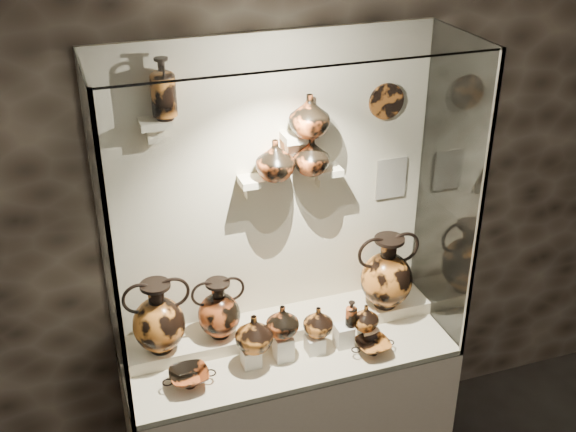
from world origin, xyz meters
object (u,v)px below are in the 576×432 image
object	(u,v)px
amphora_right	(387,271)
jug_c	(318,321)
kylix_right	(373,346)
lekythos_small	(351,312)
ovoid_vase_a	(275,160)
ovoid_vase_c	(311,155)
jug_b	(282,321)
jug_e	(365,317)
lekythos_tall	(163,85)
amphora_left	(158,317)
amphora_mid	(219,308)
ovoid_vase_b	(309,115)
jug_a	(254,333)
kylix_left	(189,377)

from	to	relation	value
amphora_right	jug_c	size ratio (longest dim) A/B	2.62
jug_c	kylix_right	distance (m)	0.31
lekythos_small	ovoid_vase_a	size ratio (longest dim) A/B	0.82
kylix_right	ovoid_vase_c	world-z (taller)	ovoid_vase_c
jug_b	jug_e	bearing A→B (deg)	7.35
jug_b	lekythos_tall	distance (m)	1.29
amphora_left	amphora_mid	size ratio (longest dim) A/B	1.20
jug_e	ovoid_vase_a	xyz separation A→B (m)	(-0.40, 0.25, 0.84)
lekythos_small	ovoid_vase_a	distance (m)	0.88
jug_e	ovoid_vase_b	size ratio (longest dim) A/B	0.70
amphora_mid	amphora_left	bearing A→B (deg)	-173.68
amphora_right	lekythos_small	distance (m)	0.34
jug_b	lekythos_tall	world-z (taller)	lekythos_tall
amphora_mid	lekythos_small	world-z (taller)	amphora_mid
jug_e	ovoid_vase_c	xyz separation A→B (m)	(-0.21, 0.26, 0.83)
jug_a	lekythos_tall	distance (m)	1.26
amphora_left	jug_c	xyz separation A→B (m)	(0.78, -0.17, -0.10)
jug_e	amphora_mid	bearing A→B (deg)	172.39
kylix_right	jug_a	bearing A→B (deg)	-169.11
jug_b	ovoid_vase_a	distance (m)	0.81
amphora_right	kylix_left	xyz separation A→B (m)	(-1.14, -0.22, -0.23)
ovoid_vase_b	ovoid_vase_c	size ratio (longest dim) A/B	1.10
jug_c	ovoid_vase_b	bearing A→B (deg)	83.55
jug_a	jug_b	bearing A→B (deg)	-9.04
amphora_mid	jug_c	world-z (taller)	amphora_mid
ovoid_vase_b	ovoid_vase_c	world-z (taller)	ovoid_vase_b
jug_c	ovoid_vase_c	world-z (taller)	ovoid_vase_c
lekythos_small	kylix_right	xyz separation A→B (m)	(0.08, -0.11, -0.16)
jug_a	ovoid_vase_c	distance (m)	0.91
jug_e	jug_a	bearing A→B (deg)	-171.51
amphora_left	kylix_right	world-z (taller)	amphora_left
amphora_left	jug_b	distance (m)	0.61
jug_e	lekythos_tall	bearing A→B (deg)	170.70
ovoid_vase_a	ovoid_vase_c	xyz separation A→B (m)	(0.19, 0.01, -0.01)
jug_a	jug_c	world-z (taller)	jug_a
jug_a	kylix_left	bearing A→B (deg)	169.09
amphora_mid	kylix_right	distance (m)	0.81
jug_c	lekythos_tall	bearing A→B (deg)	157.15
jug_b	kylix_left	bearing A→B (deg)	-161.83
jug_b	jug_e	size ratio (longest dim) A/B	1.20
amphora_right	ovoid_vase_a	bearing A→B (deg)	154.95
amphora_left	jug_e	size ratio (longest dim) A/B	2.73
jug_b	lekythos_small	world-z (taller)	jug_b
amphora_mid	jug_b	distance (m)	0.33
kylix_left	ovoid_vase_c	bearing A→B (deg)	45.85
jug_a	ovoid_vase_a	world-z (taller)	ovoid_vase_a
jug_b	amphora_mid	bearing A→B (deg)	156.93
amphora_right	jug_a	xyz separation A→B (m)	(-0.80, -0.18, -0.08)
jug_e	ovoid_vase_a	world-z (taller)	ovoid_vase_a
ovoid_vase_c	jug_c	bearing A→B (deg)	-101.00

